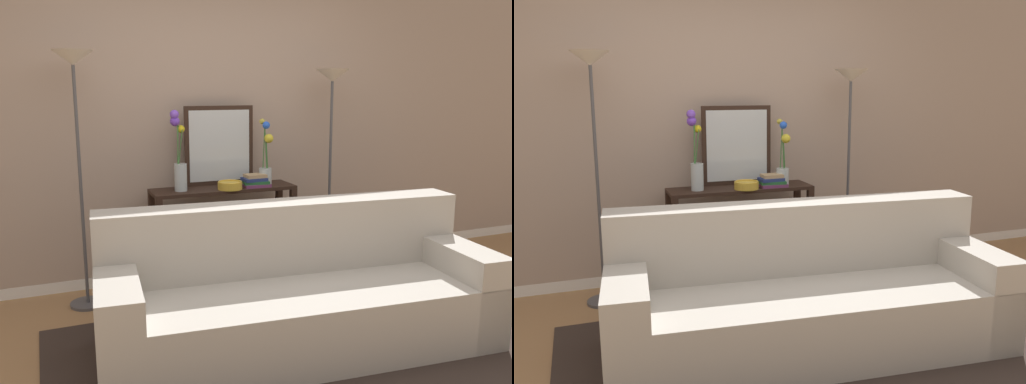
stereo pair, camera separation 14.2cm
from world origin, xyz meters
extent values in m
cube|color=#9E754C|center=(0.00, 0.00, -0.01)|extent=(16.00, 16.00, 0.02)
cube|color=white|center=(0.00, 1.97, 0.04)|extent=(12.00, 0.15, 0.09)
cube|color=tan|center=(0.00, 1.97, 1.37)|extent=(12.00, 0.14, 2.56)
cube|color=#332823|center=(0.13, 0.25, 0.01)|extent=(3.03, 1.90, 0.01)
cube|color=#ADA89E|center=(0.13, 0.35, 0.21)|extent=(2.49, 1.08, 0.42)
cube|color=#ADA89E|center=(0.16, 0.65, 0.65)|extent=(2.44, 0.48, 0.46)
cube|color=#ADA89E|center=(-0.95, 0.45, 0.30)|extent=(0.32, 0.88, 0.60)
cube|color=#ADA89E|center=(1.22, 0.25, 0.30)|extent=(0.32, 0.88, 0.60)
cube|color=black|center=(0.07, 1.62, 0.80)|extent=(1.17, 0.33, 0.03)
cube|color=black|center=(0.07, 1.62, 0.15)|extent=(1.08, 0.28, 0.01)
cube|color=black|center=(-0.49, 1.47, 0.39)|extent=(0.05, 0.05, 0.79)
cube|color=black|center=(0.63, 1.47, 0.39)|extent=(0.05, 0.05, 0.79)
cube|color=black|center=(-0.49, 1.76, 0.39)|extent=(0.05, 0.05, 0.79)
cube|color=black|center=(0.63, 1.76, 0.39)|extent=(0.05, 0.05, 0.79)
cylinder|color=#4C4C51|center=(-1.03, 1.57, 0.01)|extent=(0.26, 0.26, 0.02)
cylinder|color=#4C4C51|center=(-1.03, 1.57, 0.89)|extent=(0.02, 0.02, 1.74)
cone|color=silver|center=(-1.03, 1.57, 1.81)|extent=(0.28, 0.28, 0.10)
cylinder|color=#4C4C51|center=(1.02, 1.57, 0.01)|extent=(0.26, 0.26, 0.02)
cylinder|color=#4C4C51|center=(1.02, 1.57, 0.84)|extent=(0.02, 0.02, 1.64)
cone|color=silver|center=(1.02, 1.57, 1.71)|extent=(0.28, 0.28, 0.10)
cube|color=black|center=(0.08, 1.75, 1.14)|extent=(0.59, 0.02, 0.65)
cube|color=silver|center=(0.08, 1.74, 1.14)|extent=(0.52, 0.01, 0.58)
cylinder|color=silver|center=(-0.29, 1.60, 0.92)|extent=(0.10, 0.10, 0.21)
cylinder|color=#3D7538|center=(-0.30, 1.60, 1.22)|extent=(0.02, 0.03, 0.38)
sphere|color=#7A4CDD|center=(-0.32, 1.61, 1.41)|extent=(0.07, 0.07, 0.07)
cylinder|color=#3D7538|center=(-0.30, 1.60, 1.19)|extent=(0.03, 0.03, 0.33)
sphere|color=#6E3ED3|center=(-0.32, 1.62, 1.36)|extent=(0.07, 0.07, 0.07)
cylinder|color=#3D7538|center=(-0.28, 1.61, 1.16)|extent=(0.04, 0.03, 0.26)
sphere|color=gold|center=(-0.27, 1.62, 1.30)|extent=(0.06, 0.06, 0.06)
cylinder|color=silver|center=(0.42, 1.59, 0.89)|extent=(0.11, 0.11, 0.14)
cylinder|color=#3D7538|center=(0.42, 1.60, 1.15)|extent=(0.03, 0.02, 0.38)
sphere|color=gold|center=(0.41, 1.62, 1.34)|extent=(0.05, 0.05, 0.05)
cylinder|color=#3D7538|center=(0.42, 1.57, 1.13)|extent=(0.02, 0.01, 0.36)
sphere|color=blue|center=(0.41, 1.55, 1.31)|extent=(0.06, 0.06, 0.06)
cylinder|color=#3D7538|center=(0.43, 1.57, 1.08)|extent=(0.03, 0.02, 0.25)
sphere|color=gold|center=(0.44, 1.56, 1.20)|extent=(0.07, 0.07, 0.07)
cylinder|color=gold|center=(0.09, 1.52, 0.84)|extent=(0.20, 0.20, 0.05)
torus|color=gold|center=(0.09, 1.52, 0.87)|extent=(0.19, 0.19, 0.01)
cube|color=#6B3360|center=(0.32, 1.55, 0.83)|extent=(0.22, 0.16, 0.02)
cube|color=#236033|center=(0.32, 1.55, 0.85)|extent=(0.22, 0.17, 0.02)
cube|color=navy|center=(0.31, 1.55, 0.88)|extent=(0.19, 0.14, 0.03)
cube|color=tan|center=(0.32, 1.55, 0.91)|extent=(0.16, 0.13, 0.03)
cube|color=maroon|center=(-0.39, 1.62, 0.05)|extent=(0.05, 0.14, 0.11)
cube|color=gold|center=(-0.35, 1.62, 0.05)|extent=(0.03, 0.14, 0.10)
cube|color=#B77F33|center=(-0.31, 1.62, 0.05)|extent=(0.06, 0.14, 0.11)
cube|color=silver|center=(-0.26, 1.62, 0.05)|extent=(0.04, 0.16, 0.11)
cube|color=#BC3328|center=(-0.21, 1.62, 0.06)|extent=(0.06, 0.18, 0.13)
cube|color=slate|center=(-0.16, 1.62, 0.06)|extent=(0.04, 0.15, 0.12)
cube|color=#236033|center=(-0.11, 1.62, 0.06)|extent=(0.04, 0.16, 0.12)
cube|color=tan|center=(-0.06, 1.62, 0.06)|extent=(0.06, 0.17, 0.11)
cube|color=navy|center=(-0.01, 1.62, 0.06)|extent=(0.03, 0.17, 0.13)
cube|color=#6B3360|center=(0.02, 1.62, 0.06)|extent=(0.03, 0.14, 0.13)
camera|label=1|loc=(-1.29, -2.40, 1.61)|focal=37.35mm
camera|label=2|loc=(-1.15, -2.45, 1.61)|focal=37.35mm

